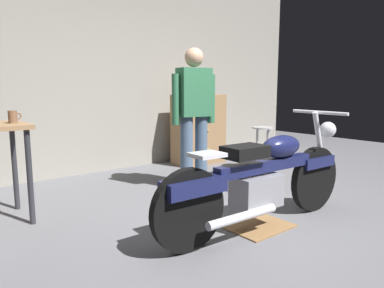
# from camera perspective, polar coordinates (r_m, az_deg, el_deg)

# --- Properties ---
(ground_plane) EXTENTS (12.00, 12.00, 0.00)m
(ground_plane) POSITION_cam_1_polar(r_m,az_deg,el_deg) (3.36, 7.28, -12.56)
(ground_plane) COLOR slate
(back_wall) EXTENTS (8.00, 0.12, 3.10)m
(back_wall) POSITION_cam_1_polar(r_m,az_deg,el_deg) (5.45, -14.72, 12.08)
(back_wall) COLOR gray
(back_wall) RESTS_ON ground_plane
(motorcycle) EXTENTS (2.19, 0.60, 1.00)m
(motorcycle) POSITION_cam_1_polar(r_m,az_deg,el_deg) (3.22, 10.95, -5.18)
(motorcycle) COLOR black
(motorcycle) RESTS_ON ground_plane
(person_standing) EXTENTS (0.56, 0.28, 1.67)m
(person_standing) POSITION_cam_1_polar(r_m,az_deg,el_deg) (4.33, 0.31, 4.96)
(person_standing) COLOR slate
(person_standing) RESTS_ON ground_plane
(shop_stool) EXTENTS (0.32, 0.32, 0.64)m
(shop_stool) POSITION_cam_1_polar(r_m,az_deg,el_deg) (5.48, 10.94, 1.16)
(shop_stool) COLOR #B2B2B7
(shop_stool) RESTS_ON ground_plane
(wooden_dresser) EXTENTS (0.80, 0.47, 1.10)m
(wooden_dresser) POSITION_cam_1_polar(r_m,az_deg,el_deg) (5.85, 1.03, 2.32)
(wooden_dresser) COLOR #99724C
(wooden_dresser) RESTS_ON ground_plane
(drip_tray) EXTENTS (0.56, 0.40, 0.01)m
(drip_tray) POSITION_cam_1_polar(r_m,az_deg,el_deg) (3.35, 10.56, -12.56)
(drip_tray) COLOR olive
(drip_tray) RESTS_ON ground_plane
(mug_brown_stoneware) EXTENTS (0.11, 0.08, 0.11)m
(mug_brown_stoneware) POSITION_cam_1_polar(r_m,az_deg,el_deg) (3.67, -26.14, 3.82)
(mug_brown_stoneware) COLOR brown
(mug_brown_stoneware) RESTS_ON workbench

